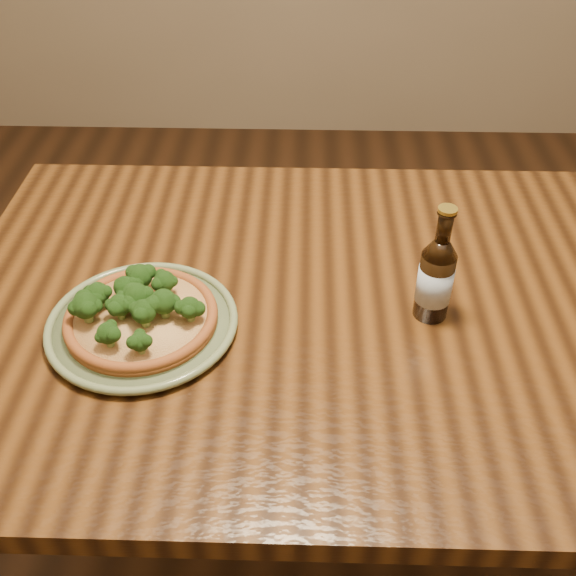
{
  "coord_description": "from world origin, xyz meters",
  "views": [
    {
      "loc": [
        -0.19,
        -0.77,
        1.5
      ],
      "look_at": [
        -0.22,
        0.05,
        0.82
      ],
      "focal_mm": 42.0,
      "sensor_mm": 36.0,
      "label": 1
    }
  ],
  "objects_px": {
    "beer_bottle": "(436,277)",
    "pizza": "(139,314)",
    "table": "(410,341)",
    "plate": "(142,323)"
  },
  "relations": [
    {
      "from": "plate",
      "to": "beer_bottle",
      "type": "relative_size",
      "value": 1.49
    },
    {
      "from": "table",
      "to": "pizza",
      "type": "xyz_separation_m",
      "value": [
        -0.45,
        -0.08,
        0.12
      ]
    },
    {
      "from": "table",
      "to": "beer_bottle",
      "type": "relative_size",
      "value": 7.7
    },
    {
      "from": "plate",
      "to": "pizza",
      "type": "height_order",
      "value": "pizza"
    },
    {
      "from": "table",
      "to": "pizza",
      "type": "height_order",
      "value": "pizza"
    },
    {
      "from": "table",
      "to": "beer_bottle",
      "type": "bearing_deg",
      "value": -57.88
    },
    {
      "from": "beer_bottle",
      "to": "pizza",
      "type": "bearing_deg",
      "value": -172.64
    },
    {
      "from": "table",
      "to": "plate",
      "type": "xyz_separation_m",
      "value": [
        -0.45,
        -0.08,
        0.1
      ]
    },
    {
      "from": "pizza",
      "to": "beer_bottle",
      "type": "height_order",
      "value": "beer_bottle"
    },
    {
      "from": "table",
      "to": "plate",
      "type": "distance_m",
      "value": 0.47
    }
  ]
}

